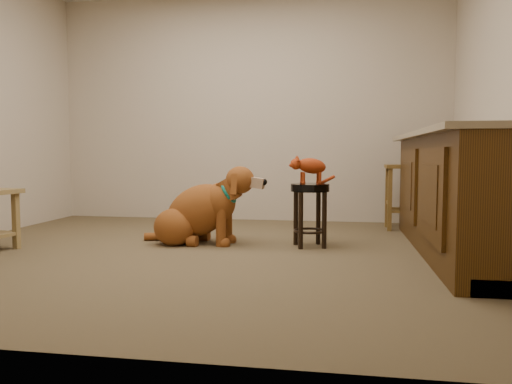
% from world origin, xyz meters
% --- Properties ---
extents(floor, '(4.50, 4.00, 0.01)m').
position_xyz_m(floor, '(0.00, 0.00, 0.00)').
color(floor, brown).
rests_on(floor, ground).
extents(room_shell, '(4.54, 4.04, 2.62)m').
position_xyz_m(room_shell, '(0.00, 0.00, 1.68)').
color(room_shell, '#C3B59D').
rests_on(room_shell, ground).
extents(cabinet_run, '(0.70, 2.56, 0.94)m').
position_xyz_m(cabinet_run, '(1.94, 0.30, 0.44)').
color(cabinet_run, '#42280B').
rests_on(cabinet_run, ground).
extents(padded_stool, '(0.34, 0.34, 0.52)m').
position_xyz_m(padded_stool, '(0.80, 0.40, 0.37)').
color(padded_stool, black).
rests_on(padded_stool, ground).
extents(wood_stool, '(0.36, 0.36, 0.66)m').
position_xyz_m(wood_stool, '(1.68, 1.52, 0.34)').
color(wood_stool, brown).
rests_on(wood_stool, ground).
extents(golden_retriever, '(1.12, 0.58, 0.71)m').
position_xyz_m(golden_retriever, '(-0.15, 0.40, 0.27)').
color(golden_retriever, brown).
rests_on(golden_retriever, ground).
extents(tabby_kitten, '(0.38, 0.24, 0.26)m').
position_xyz_m(tabby_kitten, '(0.79, 0.40, 0.66)').
color(tabby_kitten, '#9B300F').
rests_on(tabby_kitten, padded_stool).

